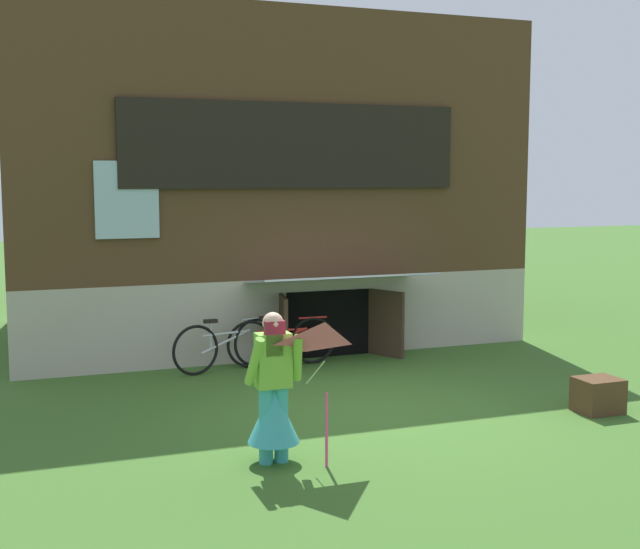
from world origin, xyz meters
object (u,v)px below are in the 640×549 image
at_px(person, 274,400).
at_px(bicycle_silver, 226,345).
at_px(kite, 325,357).
at_px(wooden_crate, 598,395).
at_px(bicycle_red, 282,341).

xyz_separation_m(person, bicycle_silver, (0.54, 4.06, -0.26)).
xyz_separation_m(kite, wooden_crate, (3.86, 0.86, -0.94)).
distance_m(kite, bicycle_silver, 4.63).
bearing_deg(wooden_crate, bicycle_silver, 134.78).
height_order(person, wooden_crate, person).
bearing_deg(bicycle_silver, bicycle_red, -13.20).
bearing_deg(bicycle_red, wooden_crate, -50.06).
distance_m(person, bicycle_red, 4.33).
distance_m(person, wooden_crate, 4.25).
distance_m(kite, wooden_crate, 4.07).
bearing_deg(kite, bicycle_silver, 87.69).
height_order(person, bicycle_red, person).
relative_size(person, wooden_crate, 2.96).
distance_m(bicycle_red, bicycle_silver, 0.87).
bearing_deg(kite, person, 124.97).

